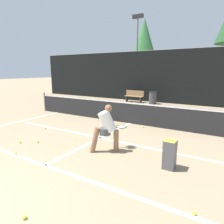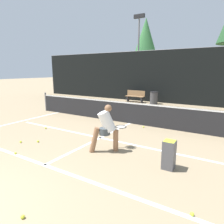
# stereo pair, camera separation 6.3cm
# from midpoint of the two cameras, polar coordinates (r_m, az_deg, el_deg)

# --- Properties ---
(court_baseline_near) EXTENTS (11.00, 0.10, 0.01)m
(court_baseline_near) POSITION_cam_midpoint_polar(r_m,az_deg,el_deg) (5.43, -18.36, -14.21)
(court_baseline_near) COLOR white
(court_baseline_near) RESTS_ON ground
(court_service_line) EXTENTS (8.25, 0.10, 0.01)m
(court_service_line) POSITION_cam_midpoint_polar(r_m,az_deg,el_deg) (7.10, -3.11, -7.35)
(court_service_line) COLOR white
(court_service_line) RESTS_ON ground
(court_center_mark) EXTENTS (0.10, 4.76, 0.01)m
(court_center_mark) POSITION_cam_midpoint_polar(r_m,az_deg,el_deg) (7.06, -3.38, -7.48)
(court_center_mark) COLOR white
(court_center_mark) RESTS_ON ground
(court_sideline_left) EXTENTS (0.10, 5.76, 0.01)m
(court_sideline_left) POSITION_cam_midpoint_polar(r_m,az_deg,el_deg) (10.23, -24.59, -2.44)
(court_sideline_left) COLOR white
(court_sideline_left) RESTS_ON ground
(net) EXTENTS (11.09, 0.09, 1.07)m
(net) POSITION_cam_midpoint_polar(r_m,az_deg,el_deg) (8.90, 5.37, -0.04)
(net) COLOR slate
(net) RESTS_ON ground
(fence_back) EXTENTS (24.00, 0.06, 3.77)m
(fence_back) POSITION_cam_midpoint_polar(r_m,az_deg,el_deg) (14.86, 16.87, 9.58)
(fence_back) COLOR black
(fence_back) RESTS_ON ground
(player_practicing) EXTENTS (0.90, 1.09, 1.40)m
(player_practicing) POSITION_cam_midpoint_polar(r_m,az_deg,el_deg) (5.75, -1.31, -4.27)
(player_practicing) COLOR #8C6042
(player_practicing) RESTS_ON ground
(tennis_ball_scattered_0) EXTENTS (0.07, 0.07, 0.07)m
(tennis_ball_scattered_0) POSITION_cam_midpoint_polar(r_m,az_deg,el_deg) (7.26, -24.42, -7.76)
(tennis_ball_scattered_0) COLOR #D1E033
(tennis_ball_scattered_0) RESTS_ON ground
(tennis_ball_scattered_1) EXTENTS (0.07, 0.07, 0.07)m
(tennis_ball_scattered_1) POSITION_cam_midpoint_polar(r_m,az_deg,el_deg) (8.56, -18.23, -4.37)
(tennis_ball_scattered_1) COLOR #D1E033
(tennis_ball_scattered_1) RESTS_ON ground
(tennis_ball_scattered_3) EXTENTS (0.07, 0.07, 0.07)m
(tennis_ball_scattered_3) POSITION_cam_midpoint_polar(r_m,az_deg,el_deg) (3.90, 22.37, -25.35)
(tennis_ball_scattered_3) COLOR #D1E033
(tennis_ball_scattered_3) RESTS_ON ground
(tennis_ball_scattered_4) EXTENTS (0.07, 0.07, 0.07)m
(tennis_ball_scattered_4) POSITION_cam_midpoint_polar(r_m,az_deg,el_deg) (6.37, -25.63, -10.58)
(tennis_ball_scattered_4) COLOR #D1E033
(tennis_ball_scattered_4) RESTS_ON ground
(tennis_ball_scattered_5) EXTENTS (0.07, 0.07, 0.07)m
(tennis_ball_scattered_5) POSITION_cam_midpoint_polar(r_m,az_deg,el_deg) (8.40, 9.19, -4.22)
(tennis_ball_scattered_5) COLOR #D1E033
(tennis_ball_scattered_5) RESTS_ON ground
(tennis_ball_scattered_6) EXTENTS (0.07, 0.07, 0.07)m
(tennis_ball_scattered_6) POSITION_cam_midpoint_polar(r_m,az_deg,el_deg) (3.87, -23.70, -25.72)
(tennis_ball_scattered_6) COLOR #D1E033
(tennis_ball_scattered_6) RESTS_ON ground
(tennis_ball_scattered_7) EXTENTS (0.07, 0.07, 0.07)m
(tennis_ball_scattered_7) POSITION_cam_midpoint_polar(r_m,az_deg,el_deg) (7.09, -20.15, -7.87)
(tennis_ball_scattered_7) COLOR #D1E033
(tennis_ball_scattered_7) RESTS_ON ground
(ball_hopper) EXTENTS (0.28, 0.28, 0.71)m
(ball_hopper) POSITION_cam_midpoint_polar(r_m,az_deg,el_deg) (5.06, 16.30, -11.47)
(ball_hopper) COLOR #4C4C51
(ball_hopper) RESTS_ON ground
(courtside_bench) EXTENTS (1.46, 0.44, 0.86)m
(courtside_bench) POSITION_cam_midpoint_polar(r_m,az_deg,el_deg) (15.05, 6.78, 4.59)
(courtside_bench) COLOR olive
(courtside_bench) RESTS_ON ground
(trash_bin) EXTENTS (0.56, 0.56, 0.86)m
(trash_bin) POSITION_cam_midpoint_polar(r_m,az_deg,el_deg) (14.39, 11.98, 3.97)
(trash_bin) COLOR #3F3F42
(trash_bin) RESTS_ON ground
(floodlight_mast) EXTENTS (1.10, 0.24, 7.64)m
(floodlight_mast) POSITION_cam_midpoint_polar(r_m,az_deg,el_deg) (21.07, 7.69, 18.80)
(floodlight_mast) COLOR slate
(floodlight_mast) RESTS_ON ground
(tree_west) EXTENTS (4.20, 4.20, 4.62)m
(tree_west) POSITION_cam_midpoint_polar(r_m,az_deg,el_deg) (24.88, 20.03, 15.26)
(tree_west) COLOR brown
(tree_west) RESTS_ON ground
(tree_mid) EXTENTS (2.89, 2.89, 7.71)m
(tree_mid) POSITION_cam_midpoint_polar(r_m,az_deg,el_deg) (22.73, 9.65, 19.50)
(tree_mid) COLOR brown
(tree_mid) RESTS_ON ground
(building_far) EXTENTS (36.00, 2.40, 5.22)m
(building_far) POSITION_cam_midpoint_polar(r_m,az_deg,el_deg) (31.09, 25.02, 11.24)
(building_far) COLOR gray
(building_far) RESTS_ON ground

